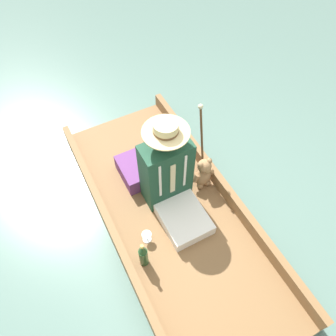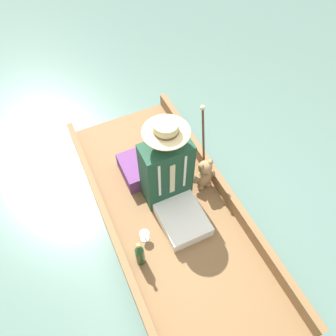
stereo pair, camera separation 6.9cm
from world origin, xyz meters
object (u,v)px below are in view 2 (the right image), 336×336
Objects in this scene: wine_glass at (145,235)px; champagne_bottle at (140,254)px; seated_person at (169,177)px; teddy_bear at (204,175)px; walking_cane at (203,138)px.

champagne_bottle is at bearing 58.16° from wine_glass.
champagne_bottle reaches higher than wine_glass.
seated_person reaches higher than teddy_bear.
walking_cane is (-0.05, -0.16, 0.30)m from teddy_bear.
champagne_bottle is at bearing 28.49° from teddy_bear.
walking_cane is 2.43× the size of champagne_bottle.
seated_person is 0.52m from wine_glass.
wine_glass is at bearing 30.01° from walking_cane.
seated_person is at bearing -143.00° from wine_glass.
seated_person is at bearing 0.94° from teddy_bear.
wine_glass is at bearing 21.08° from teddy_bear.
champagne_bottle is (0.85, 0.60, -0.31)m from walking_cane.
wine_glass is at bearing -121.84° from champagne_bottle.
walking_cane is at bearing -107.38° from teddy_bear.
champagne_bottle is (0.10, 0.17, 0.08)m from wine_glass.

